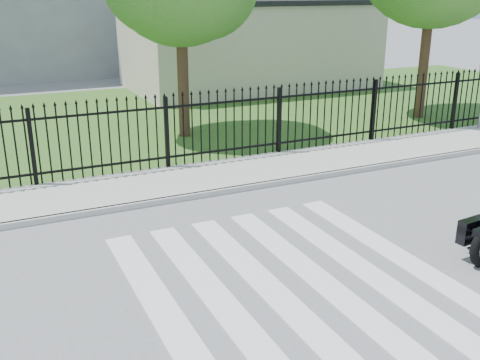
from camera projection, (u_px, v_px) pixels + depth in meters
name	position (u px, v px, depth m)	size (l,w,h in m)	color
ground	(296.00, 285.00, 8.32)	(120.00, 120.00, 0.00)	slate
crosswalk	(296.00, 284.00, 8.32)	(5.00, 5.50, 0.01)	silver
sidewalk	(182.00, 181.00, 12.58)	(40.00, 2.00, 0.12)	#ADAAA3
curb	(198.00, 195.00, 11.73)	(40.00, 0.12, 0.12)	#ADAAA3
grass_strip	(111.00, 120.00, 18.59)	(40.00, 12.00, 0.02)	#316020
iron_fence	(167.00, 135.00, 13.17)	(26.00, 0.04, 1.80)	black
building_low	(249.00, 47.00, 24.26)	(10.00, 6.00, 3.50)	beige
building_low_roof	(249.00, 2.00, 23.66)	(10.20, 6.20, 0.20)	black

